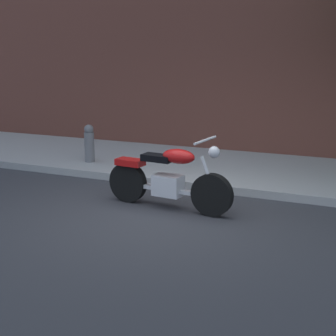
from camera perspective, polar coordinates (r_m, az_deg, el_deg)
The scene contains 4 objects.
ground_plane at distance 7.32m, azimuth -0.50°, elevation -5.42°, with size 60.00×60.00×0.00m, color #38383D.
sidewalk at distance 9.96m, azimuth 6.48°, elevation -0.05°, with size 18.09×3.07×0.14m, color #A6A6A6.
motorcycle at distance 7.51m, azimuth 0.01°, elevation -1.33°, with size 2.10×0.70×1.13m.
fire_hydrant at distance 10.26m, azimuth -9.02°, elevation 2.47°, with size 0.20×0.20×0.91m.
Camera 1 is at (2.86, -6.32, 2.34)m, focal length 53.05 mm.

